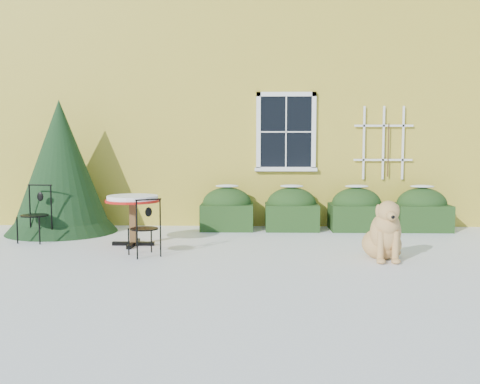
{
  "coord_description": "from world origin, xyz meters",
  "views": [
    {
      "loc": [
        0.24,
        -8.16,
        1.72
      ],
      "look_at": [
        0.0,
        1.0,
        0.9
      ],
      "focal_mm": 40.0,
      "sensor_mm": 36.0,
      "label": 1
    }
  ],
  "objects_px": {
    "patio_chair_near": "(145,227)",
    "patio_chair_far": "(36,213)",
    "evergreen_shrub": "(61,179)",
    "bistro_table": "(133,204)",
    "dog": "(384,235)"
  },
  "relations": [
    {
      "from": "evergreen_shrub",
      "to": "bistro_table",
      "type": "distance_m",
      "value": 2.2
    },
    {
      "from": "evergreen_shrub",
      "to": "patio_chair_near",
      "type": "bearing_deg",
      "value": -46.72
    },
    {
      "from": "dog",
      "to": "patio_chair_far",
      "type": "bearing_deg",
      "value": 165.99
    },
    {
      "from": "patio_chair_near",
      "to": "patio_chair_far",
      "type": "bearing_deg",
      "value": -61.64
    },
    {
      "from": "patio_chair_near",
      "to": "dog",
      "type": "bearing_deg",
      "value": 144.56
    },
    {
      "from": "patio_chair_near",
      "to": "evergreen_shrub",
      "type": "bearing_deg",
      "value": -79.49
    },
    {
      "from": "patio_chair_far",
      "to": "bistro_table",
      "type": "bearing_deg",
      "value": -2.38
    },
    {
      "from": "patio_chair_near",
      "to": "dog",
      "type": "distance_m",
      "value": 3.61
    },
    {
      "from": "evergreen_shrub",
      "to": "patio_chair_far",
      "type": "height_order",
      "value": "evergreen_shrub"
    },
    {
      "from": "bistro_table",
      "to": "evergreen_shrub",
      "type": "bearing_deg",
      "value": 141.72
    },
    {
      "from": "evergreen_shrub",
      "to": "patio_chair_far",
      "type": "distance_m",
      "value": 1.15
    },
    {
      "from": "patio_chair_far",
      "to": "dog",
      "type": "xyz_separation_m",
      "value": [
        5.8,
        -1.38,
        -0.13
      ]
    },
    {
      "from": "patio_chair_near",
      "to": "patio_chair_far",
      "type": "height_order",
      "value": "patio_chair_far"
    },
    {
      "from": "bistro_table",
      "to": "dog",
      "type": "xyz_separation_m",
      "value": [
        3.99,
        -1.05,
        -0.34
      ]
    },
    {
      "from": "bistro_table",
      "to": "patio_chair_near",
      "type": "xyz_separation_m",
      "value": [
        0.39,
        -0.88,
        -0.26
      ]
    }
  ]
}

